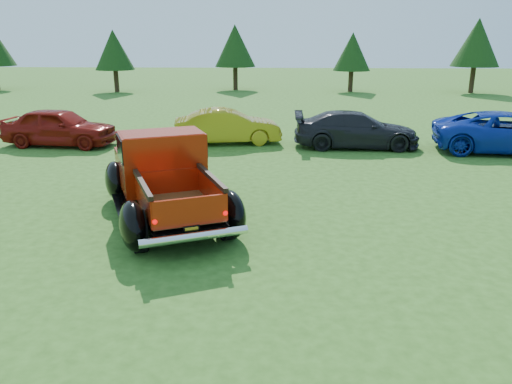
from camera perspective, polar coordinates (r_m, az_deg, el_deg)
ground at (r=10.38m, az=-0.58°, el=-6.01°), size 120.00×120.00×0.00m
tree_west at (r=40.51m, az=-15.94°, el=15.34°), size 2.94×2.94×4.60m
tree_mid_left at (r=40.67m, az=-2.41°, el=16.35°), size 3.20×3.20×5.00m
tree_mid_right at (r=39.90m, az=10.94°, el=15.46°), size 2.82×2.82×4.40m
tree_east at (r=41.60m, az=23.92°, el=15.35°), size 3.46×3.46×5.40m
pickup_truck at (r=12.14m, az=-10.56°, el=1.92°), size 4.11×5.68×1.99m
show_car_red at (r=21.02m, az=-21.55°, el=6.94°), size 4.49×2.17×1.48m
show_car_yellow at (r=20.00m, az=-3.26°, el=7.49°), size 4.35×2.13×1.37m
show_car_grey at (r=19.66m, az=11.36°, el=7.01°), size 4.77×1.99×1.38m
show_car_blue at (r=20.62m, az=26.96°, el=6.08°), size 5.60×3.14×1.48m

